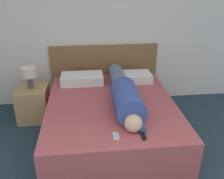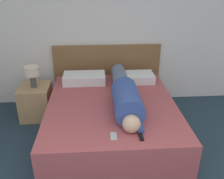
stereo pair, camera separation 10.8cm
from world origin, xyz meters
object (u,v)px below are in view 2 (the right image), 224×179
at_px(pillow_second, 134,77).
at_px(table_lamp, 32,73).
at_px(tv_remote, 141,136).
at_px(nightstand, 36,102).
at_px(cell_phone, 114,136).
at_px(bed, 111,120).
at_px(pillow_near_headboard, 84,78).
at_px(person_lying, 125,94).

bearing_deg(pillow_second, table_lamp, -177.71).
distance_m(pillow_second, tv_remote, 1.43).
relative_size(nightstand, tv_remote, 3.33).
xyz_separation_m(nightstand, cell_phone, (1.08, -1.34, 0.28)).
xyz_separation_m(pillow_second, tv_remote, (-0.14, -1.42, -0.05)).
distance_m(nightstand, cell_phone, 1.74).
distance_m(bed, cell_phone, 0.78).
height_order(nightstand, cell_phone, cell_phone).
bearing_deg(tv_remote, pillow_second, 84.25).
relative_size(table_lamp, pillow_near_headboard, 0.51).
xyz_separation_m(bed, tv_remote, (0.25, -0.75, 0.27)).
height_order(nightstand, table_lamp, table_lamp).
bearing_deg(bed, pillow_near_headboard, 118.20).
bearing_deg(table_lamp, pillow_second, 2.29).
height_order(person_lying, tv_remote, person_lying).
bearing_deg(pillow_near_headboard, tv_remote, -66.89).
relative_size(nightstand, person_lying, 0.31).
bearing_deg(tv_remote, pillow_near_headboard, 113.11).
xyz_separation_m(person_lying, pillow_second, (0.23, 0.73, -0.08)).
height_order(table_lamp, pillow_near_headboard, table_lamp).
distance_m(pillow_second, cell_phone, 1.47).
distance_m(bed, tv_remote, 0.84).
height_order(nightstand, pillow_second, pillow_second).
bearing_deg(tv_remote, bed, 108.23).
relative_size(bed, tv_remote, 12.71).
xyz_separation_m(nightstand, tv_remote, (1.35, -1.36, 0.28)).
bearing_deg(table_lamp, bed, -29.02).
relative_size(table_lamp, pillow_second, 0.53).
xyz_separation_m(pillow_near_headboard, cell_phone, (0.33, -1.40, -0.06)).
bearing_deg(nightstand, cell_phone, -51.33).
distance_m(nightstand, person_lying, 1.49).
height_order(pillow_near_headboard, tv_remote, pillow_near_headboard).
xyz_separation_m(pillow_near_headboard, pillow_second, (0.75, 0.00, -0.01)).
height_order(person_lying, pillow_near_headboard, person_lying).
height_order(tv_remote, cell_phone, tv_remote).
height_order(bed, tv_remote, tv_remote).
distance_m(pillow_near_headboard, tv_remote, 1.55).
bearing_deg(pillow_second, tv_remote, -95.75).
relative_size(bed, table_lamp, 6.06).
xyz_separation_m(bed, pillow_second, (0.39, 0.67, 0.32)).
relative_size(nightstand, pillow_second, 0.85).
height_order(pillow_second, cell_phone, pillow_second).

